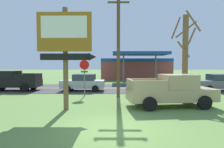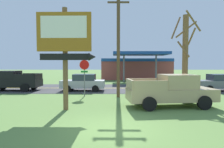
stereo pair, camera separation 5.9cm
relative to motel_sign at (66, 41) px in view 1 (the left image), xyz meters
The scene contains 12 objects.
ground_plane 5.50m from the motel_sign, 50.62° to the right, with size 180.00×180.00×0.00m, color #5B7F3D.
road_asphalt 10.96m from the motel_sign, 75.92° to the left, with size 140.00×8.00×0.02m, color #3D3D3F.
road_centre_line 10.95m from the motel_sign, 75.92° to the left, with size 126.00×0.20×0.01m, color gold.
motel_sign is the anchor object (origin of this frame).
stop_sign 5.06m from the motel_sign, 86.64° to the left, with size 0.80×0.08×2.95m.
utility_pole 5.34m from the motel_sign, 55.39° to the left, with size 1.86×0.26×8.66m.
bare_tree 8.41m from the motel_sign, 22.29° to the left, with size 2.06×2.05×6.19m.
gas_station 24.51m from the motel_sign, 74.55° to the left, with size 12.00×11.50×4.40m.
pickup_tan_parked_on_lawn 6.89m from the motel_sign, ahead, with size 5.39×2.69×1.96m.
pickup_black_on_road 11.20m from the motel_sign, 132.67° to the left, with size 5.20×2.24×1.96m.
car_silver_mid_lane 8.51m from the motel_sign, 92.50° to the left, with size 4.20×2.00×1.64m.
car_grey_far_lane 15.43m from the motel_sign, 31.73° to the left, with size 4.20×2.00×1.64m.
Camera 1 is at (0.14, -7.49, 2.56)m, focal length 30.50 mm.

